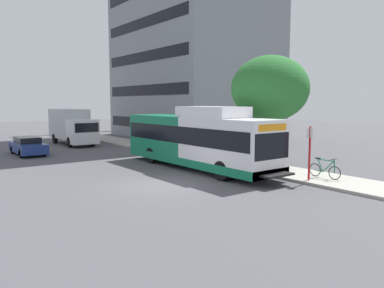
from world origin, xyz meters
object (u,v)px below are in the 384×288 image
Objects in this scene: street_tree_near_stop at (270,89)px; box_truck_background at (72,126)px; bicycle_parked at (325,170)px; transit_bus at (197,140)px; bus_stop_sign_pole at (310,149)px; parked_car_far_lane at (28,146)px.

street_tree_near_stop reaches higher than box_truck_background.
bicycle_parked is at bearing -103.68° from street_tree_near_stop.
transit_bus is 6.69m from bus_stop_sign_pole.
transit_bus is 7.29m from bicycle_parked.
transit_bus is at bearing 106.20° from bus_stop_sign_pole.
street_tree_near_stop is (2.20, 4.50, 3.05)m from bus_stop_sign_pole.
parked_car_far_lane is at bearing 114.19° from bus_stop_sign_pole.
parked_car_far_lane is (-10.56, 14.10, -4.04)m from street_tree_near_stop.
box_truck_background reaches higher than bus_stop_sign_pole.
box_truck_background is (-4.36, 23.63, 1.18)m from bicycle_parked.
bus_stop_sign_pole reaches higher than bicycle_parked.
bicycle_parked is at bearing -79.54° from box_truck_background.
street_tree_near_stop is 18.07m from parked_car_far_lane.
street_tree_near_stop is at bearing 76.32° from bicycle_parked.
transit_bus is at bearing -85.21° from box_truck_background.
street_tree_near_stop is 0.93× the size of box_truck_background.
parked_car_far_lane is at bearing 116.68° from bicycle_parked.
bicycle_parked is 0.27× the size of street_tree_near_stop.
street_tree_near_stop is 1.45× the size of parked_car_far_lane.
parked_car_far_lane is at bearing 126.84° from street_tree_near_stop.
bicycle_parked is 0.39× the size of parked_car_far_lane.
bus_stop_sign_pole is 20.41m from parked_car_far_lane.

